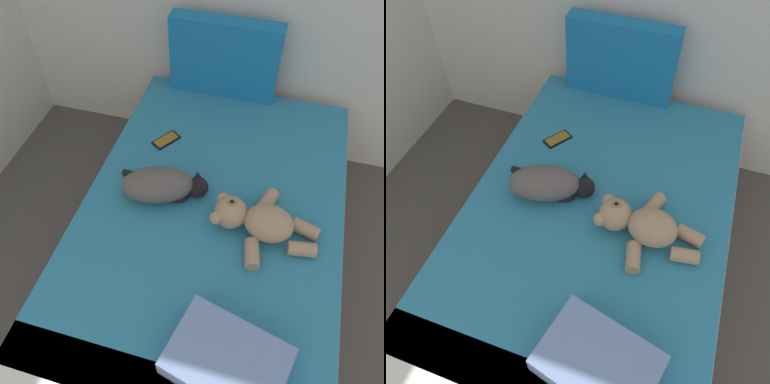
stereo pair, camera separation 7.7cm
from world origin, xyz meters
TOP-DOWN VIEW (x-y plane):
  - bed at (1.51, 3.00)m, footprint 1.25×1.99m
  - patterned_cushion at (1.37, 3.93)m, footprint 0.62×0.11m
  - cat at (1.27, 3.06)m, footprint 0.44×0.28m
  - teddy_bear at (1.73, 2.99)m, footprint 0.49×0.43m
  - cell_phone at (1.17, 3.42)m, footprint 0.14×0.16m
  - throw_pillow at (1.73, 2.39)m, footprint 0.45×0.37m

SIDE VIEW (x-z plane):
  - bed at x=1.51m, z-range 0.00..0.50m
  - cell_phone at x=1.17m, z-range 0.50..0.51m
  - throw_pillow at x=1.73m, z-range 0.50..0.61m
  - teddy_bear at x=1.73m, z-range 0.49..0.65m
  - cat at x=1.27m, z-range 0.50..0.65m
  - patterned_cushion at x=1.37m, z-range 0.50..0.95m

